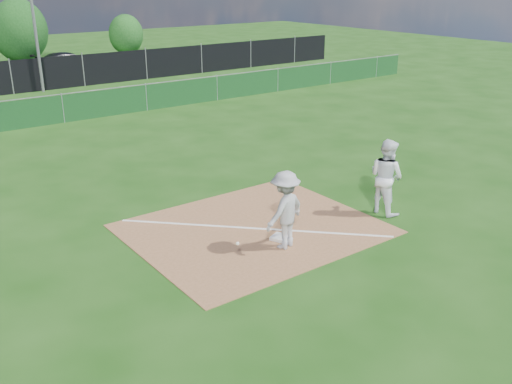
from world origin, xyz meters
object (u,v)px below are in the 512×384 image
Objects in this scene: car_right at (69,62)px; tree_right at (126,34)px; first_base at (280,238)px; runner at (386,177)px; light_pole at (33,17)px; tree_mid at (19,31)px; play_at_first at (285,210)px.

car_right is 1.40× the size of tree_right.
runner is at bearing -5.40° from first_base.
car_right is at bearing 58.34° from light_pole.
car_right is at bearing -75.42° from tree_mid.
car_right is at bearing -3.64° from runner.
first_base is at bearing 166.64° from car_right.
car_right is 5.85m from tree_mid.
first_base is 0.18× the size of play_at_first.
play_at_first is 3.54m from runner.
tree_right is (10.23, 11.22, -2.36)m from light_pole.
tree_right reaches higher than first_base.
play_at_first is at bearing -96.11° from tree_mid.
light_pole is at bearing -132.35° from tree_right.
first_base is 34.01m from tree_mid.
car_right is (1.52, 28.65, -0.37)m from runner.
tree_mid is at bearing 83.89° from play_at_first.
first_base is 0.99m from play_at_first.
play_at_first is (-0.17, -0.37, 0.90)m from first_base.
tree_right reaches higher than play_at_first.
light_pole is at bearing 4.43° from runner.
play_at_first is 0.48× the size of tree_mid.
tree_mid is (3.65, 34.11, 1.40)m from play_at_first.
play_at_first is 36.15m from tree_right.
runner is 34.09m from tree_mid.
tree_mid reaches higher than play_at_first.
runner is 0.46× the size of car_right.
first_base is at bearing -93.43° from light_pole.
light_pole is 7.52m from car_right.
first_base is 28.76m from car_right.
play_at_first is (-1.52, -22.96, -3.04)m from light_pole.
play_at_first is at bearing -93.80° from light_pole.
light_pole reaches higher than play_at_first.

